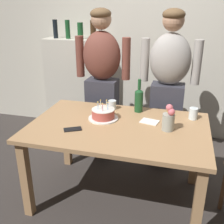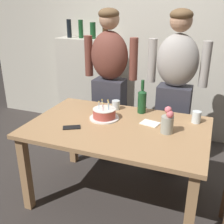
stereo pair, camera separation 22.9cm
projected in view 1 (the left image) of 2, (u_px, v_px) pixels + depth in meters
ground_plane at (117, 196)px, 2.56m from camera, size 10.00×10.00×0.00m
back_wall at (147, 37)px, 3.46m from camera, size 5.20×0.10×2.60m
dining_table at (118, 136)px, 2.32m from camera, size 1.50×0.96×0.74m
birthday_cake at (103, 114)px, 2.39m from camera, size 0.27×0.27×0.17m
water_glass_near at (193, 114)px, 2.39m from camera, size 0.08×0.08×0.10m
water_glass_far at (112, 105)px, 2.62m from camera, size 0.08×0.08×0.09m
wine_bottle at (139, 99)px, 2.53m from camera, size 0.08×0.08×0.32m
cell_phone at (73, 129)px, 2.20m from camera, size 0.16×0.13×0.01m
napkin_stack at (150, 122)px, 2.35m from camera, size 0.17×0.14×0.01m
flower_vase at (169, 119)px, 2.16m from camera, size 0.10×0.10×0.23m
person_man_bearded at (102, 84)px, 2.98m from camera, size 0.61×0.27×1.66m
person_woman_cardigan at (168, 89)px, 2.81m from camera, size 0.61×0.27×1.66m
shelf_cabinet at (77, 85)px, 3.73m from camera, size 0.82×0.30×1.51m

